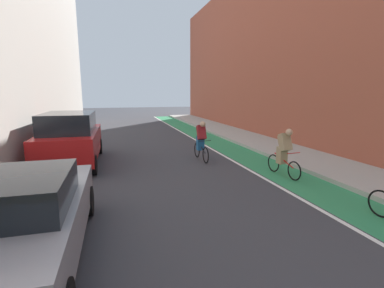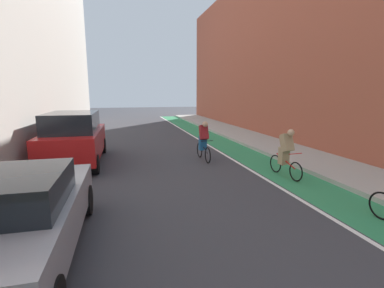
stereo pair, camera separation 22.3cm
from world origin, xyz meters
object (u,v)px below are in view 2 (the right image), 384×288
object	(u,v)px
cyclist_trailing	(286,151)
cyclist_far	(203,140)
parked_suv_red	(74,138)
parked_sedan_silver	(11,217)

from	to	relation	value
cyclist_trailing	cyclist_far	world-z (taller)	cyclist_far
cyclist_trailing	cyclist_far	distance (m)	3.41
parked_suv_red	cyclist_trailing	distance (m)	7.70
parked_sedan_silver	cyclist_trailing	size ratio (longest dim) A/B	2.65
parked_suv_red	cyclist_trailing	world-z (taller)	parked_suv_red
parked_suv_red	cyclist_far	size ratio (longest dim) A/B	2.73
parked_suv_red	cyclist_far	distance (m)	4.98
parked_suv_red	cyclist_trailing	xyz separation A→B (m)	(6.86, -3.49, -0.18)
parked_sedan_silver	parked_suv_red	distance (m)	6.65
parked_sedan_silver	cyclist_trailing	xyz separation A→B (m)	(6.86, 3.16, 0.06)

